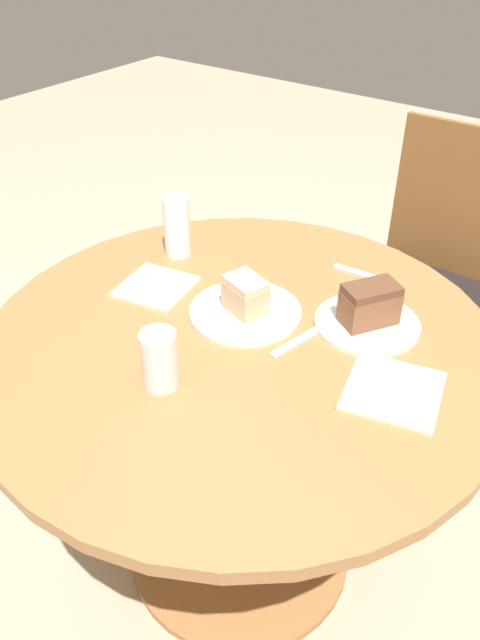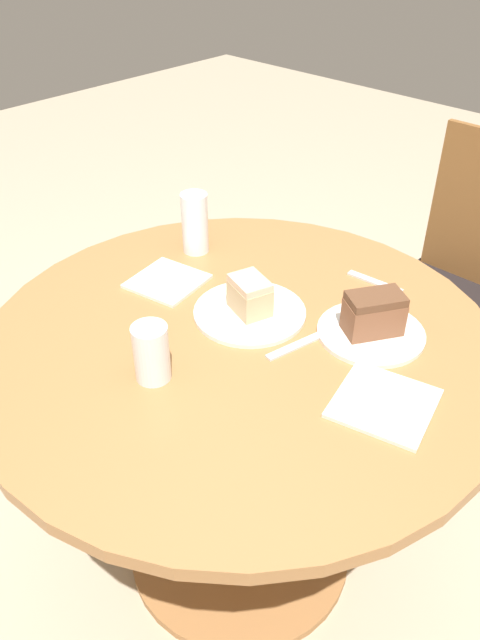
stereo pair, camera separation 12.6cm
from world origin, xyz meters
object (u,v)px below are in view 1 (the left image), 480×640
glass_water (177,230)px  plate_near (245,312)px  plate_far (367,323)px  cake_slice_near (245,295)px  chair (433,273)px  glass_lemonade (160,363)px  cake_slice_far (370,304)px

glass_water → plate_near: bearing=-21.2°
glass_water → plate_far: bearing=0.8°
plate_near → cake_slice_near: cake_slice_near is taller
chair → cake_slice_near: size_ratio=8.74×
plate_far → glass_lemonade: 0.46m
cake_slice_near → glass_water: (-0.29, 0.11, 0.02)m
chair → glass_lemonade: chair is taller
plate_far → cake_slice_near: cake_slice_near is taller
chair → plate_near: 0.88m
plate_far → cake_slice_near: size_ratio=2.11×
plate_far → glass_lemonade: size_ratio=1.92×
plate_near → cake_slice_far: bearing=27.3°
cake_slice_far → glass_lemonade: (-0.22, -0.39, -0.00)m
chair → cake_slice_far: bearing=-82.0°
plate_near → glass_lemonade: size_ratio=2.10×
glass_lemonade → plate_near: bearing=91.5°
cake_slice_far → glass_water: (-0.52, -0.01, 0.01)m
chair → plate_far: chair is taller
cake_slice_far → glass_lemonade: bearing=-119.6°
cake_slice_near → glass_lemonade: 0.28m
plate_far → glass_water: bearing=-179.2°
chair → glass_water: chair is taller
chair → plate_near: chair is taller
chair → plate_near: (-0.13, -0.83, 0.27)m
chair → plate_far: bearing=-82.0°
plate_far → glass_lemonade: glass_lemonade is taller
plate_near → glass_water: size_ratio=1.59×
cake_slice_far → plate_far: bearing=180.0°
plate_far → glass_lemonade: bearing=-119.6°
chair → cake_slice_far: 0.79m
plate_far → cake_slice_near: bearing=-152.7°
chair → glass_water: bearing=-120.1°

